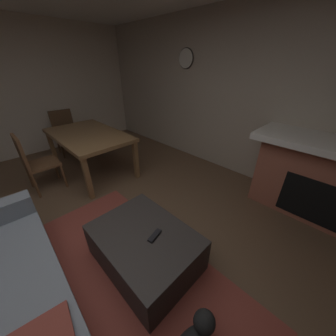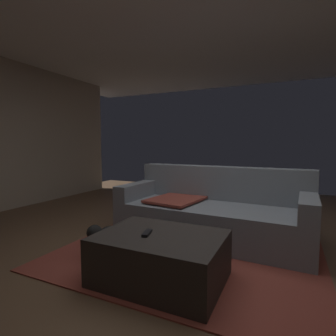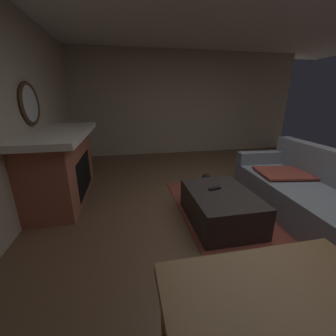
{
  "view_description": "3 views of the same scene",
  "coord_description": "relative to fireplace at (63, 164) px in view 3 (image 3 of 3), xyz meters",
  "views": [
    {
      "loc": [
        -1.26,
        0.26,
        1.81
      ],
      "look_at": [
        -0.29,
        -0.7,
        1.05
      ],
      "focal_mm": 20.16,
      "sensor_mm": 36.0,
      "label": 1
    },
    {
      "loc": [
        0.74,
        -2.35,
        1.14
      ],
      "look_at": [
        -0.06,
        -0.62,
        0.97
      ],
      "focal_mm": 28.19,
      "sensor_mm": 36.0,
      "label": 2
    },
    {
      "loc": [
        1.96,
        -1.55,
        1.51
      ],
      "look_at": [
        0.27,
        -1.22,
        0.92
      ],
      "focal_mm": 22.63,
      "sensor_mm": 36.0,
      "label": 3
    }
  ],
  "objects": [
    {
      "name": "floor",
      "position": [
        1.35,
        2.52,
        -0.53
      ],
      "size": [
        9.02,
        9.02,
        0.0
      ],
      "primitive_type": "plane",
      "color": "brown"
    },
    {
      "name": "wall_left",
      "position": [
        -2.41,
        2.52,
        0.78
      ],
      "size": [
        0.12,
        6.2,
        2.61
      ],
      "primitive_type": "cube",
      "color": "#B7A893",
      "rests_on": "ground"
    },
    {
      "name": "area_rug",
      "position": [
        1.14,
        2.64,
        -0.52
      ],
      "size": [
        2.6,
        2.0,
        0.01
      ],
      "primitive_type": "cube",
      "color": "brown",
      "rests_on": "ground"
    },
    {
      "name": "fireplace",
      "position": [
        0.0,
        0.0,
        0.0
      ],
      "size": [
        1.97,
        0.76,
        1.04
      ],
      "color": "#9E5642",
      "rests_on": "ground"
    },
    {
      "name": "round_wall_mirror",
      "position": [
        -0.0,
        -0.29,
        0.88
      ],
      "size": [
        0.58,
        0.05,
        0.58
      ],
      "color": "#4C331E"
    },
    {
      "name": "couch",
      "position": [
        1.25,
        3.27,
        -0.22
      ],
      "size": [
        2.27,
        1.03,
        0.85
      ],
      "color": "slate",
      "rests_on": "ground"
    },
    {
      "name": "ottoman_coffee_table",
      "position": [
        1.14,
        2.06,
        -0.33
      ],
      "size": [
        1.02,
        0.75,
        0.4
      ],
      "primitive_type": "cube",
      "color": "#2D2826",
      "rests_on": "ground"
    },
    {
      "name": "tv_remote",
      "position": [
        1.04,
        2.01,
        -0.11
      ],
      "size": [
        0.09,
        0.17,
        0.02
      ],
      "primitive_type": "cube",
      "rotation": [
        0.0,
        0.0,
        0.24
      ],
      "color": "black",
      "rests_on": "ottoman_coffee_table"
    },
    {
      "name": "small_dog",
      "position": [
        0.34,
        2.35,
        -0.36
      ],
      "size": [
        0.24,
        0.52,
        0.29
      ],
      "color": "black",
      "rests_on": "ground"
    }
  ]
}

